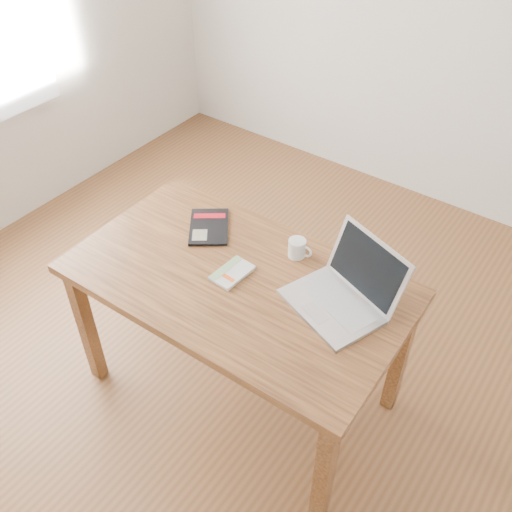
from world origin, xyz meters
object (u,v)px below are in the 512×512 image
Objects in this scene: desk at (238,293)px; white_guidebook at (232,273)px; coffee_mug at (298,248)px; black_guidebook at (209,227)px; laptop at (344,292)px.

desk is 0.10m from white_guidebook.
black_guidebook is at bearing -173.73° from coffee_mug.
desk is 0.36m from black_guidebook.
laptop reaches higher than coffee_mug.
laptop is 4.20× the size of coffee_mug.
coffee_mug is at bearing 177.39° from laptop.
desk is at bearing -4.49° from white_guidebook.
white_guidebook is 0.30m from coffee_mug.
black_guidebook is at bearing 150.54° from white_guidebook.
black_guidebook is 0.43m from coffee_mug.
black_guidebook is 0.66× the size of laptop.
white_guidebook is at bearing -124.79° from coffee_mug.
laptop reaches higher than white_guidebook.
white_guidebook is at bearing -143.40° from laptop.
desk is 0.46m from laptop.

